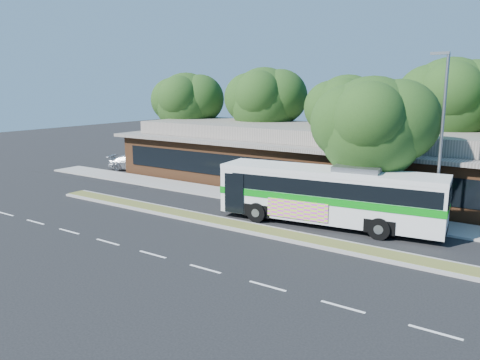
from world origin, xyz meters
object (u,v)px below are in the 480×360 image
(lamp_post, at_px, (441,137))
(transit_bus, at_px, (330,191))
(sedan, at_px, (134,163))
(sidewalk_tree, at_px, (380,127))

(lamp_post, distance_m, transit_bus, 6.22)
(lamp_post, distance_m, sedan, 26.66)
(transit_bus, height_order, sidewalk_tree, sidewalk_tree)
(transit_bus, xyz_separation_m, sidewalk_tree, (1.75, 2.40, 3.38))
(lamp_post, height_order, transit_bus, lamp_post)
(sedan, relative_size, sidewalk_tree, 0.58)
(transit_bus, xyz_separation_m, sedan, (-21.19, 5.85, -1.20))
(transit_bus, distance_m, sidewalk_tree, 4.50)
(lamp_post, relative_size, sidewalk_tree, 1.14)
(transit_bus, bearing_deg, sidewalk_tree, 46.98)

